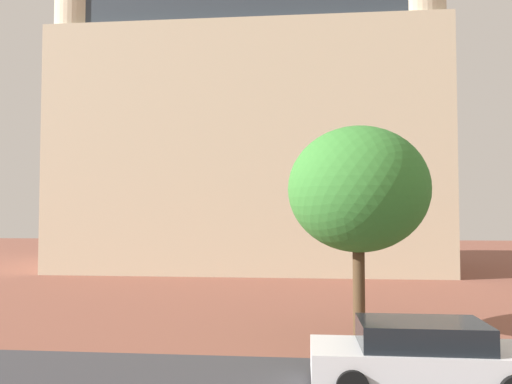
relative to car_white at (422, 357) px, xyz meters
name	(u,v)px	position (x,y,z in m)	size (l,w,h in m)	color
landmark_building	(248,127)	(-6.18, 23.39, 9.04)	(24.55, 12.41, 33.69)	beige
car_white	(422,357)	(0.00, 0.00, 0.00)	(4.58, 1.92, 1.42)	silver
tree_curb_far	(358,190)	(-0.82, 4.09, 3.68)	(4.14, 4.14, 6.24)	#4C3823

